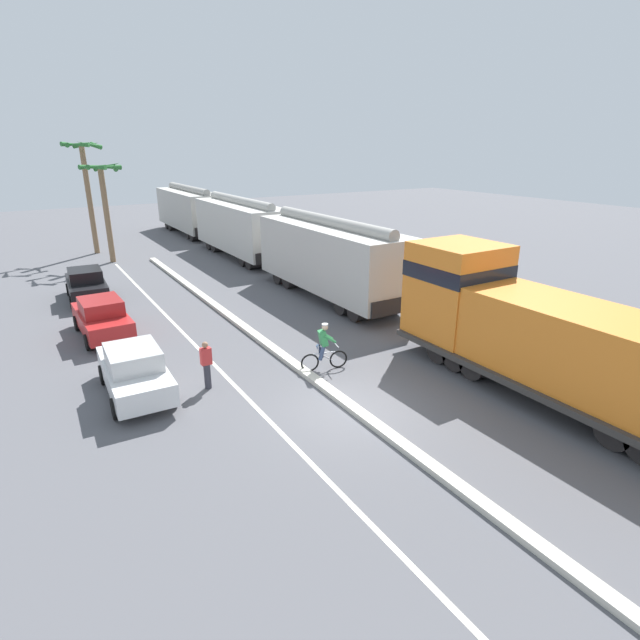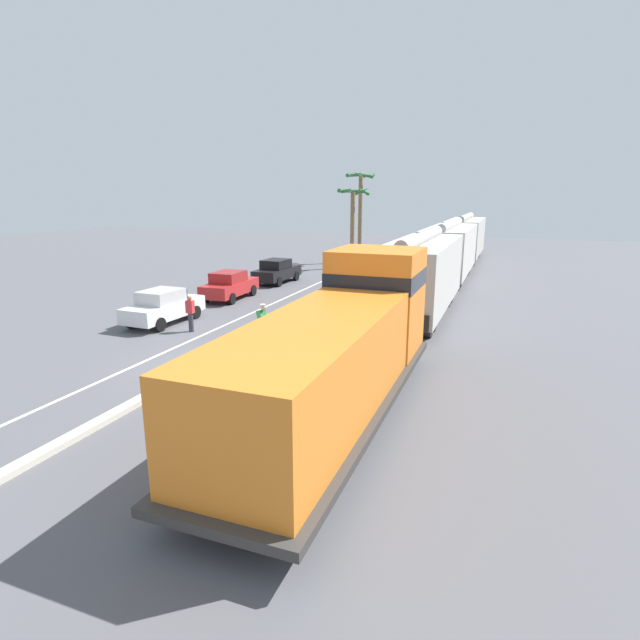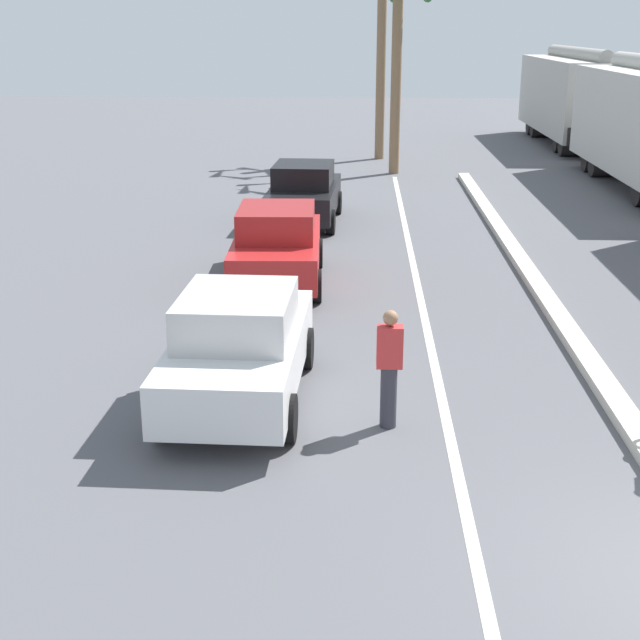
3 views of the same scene
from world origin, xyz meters
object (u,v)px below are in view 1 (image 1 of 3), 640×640
parked_car_red (102,317)px  palm_tree_near (103,188)px  parked_car_black (86,284)px  cyclist (324,348)px  parked_car_white (134,371)px  pedestrian_by_cars (207,364)px  hopper_car_lead (330,258)px  palm_tree_far (85,171)px  locomotive (539,338)px  hopper_car_middle (241,228)px  hopper_car_trailing (190,210)px

parked_car_red → palm_tree_near: bearing=78.8°
parked_car_black → cyclist: cyclist is taller
parked_car_white → pedestrian_by_cars: same height
hopper_car_lead → palm_tree_far: (-8.58, 18.44, 3.68)m
parked_car_black → parked_car_red: bearing=-91.7°
locomotive → parked_car_black: locomotive is taller
hopper_car_middle → parked_car_black: (-10.82, -5.50, -1.26)m
parked_car_black → cyclist: 14.69m
parked_car_red → cyclist: 9.67m
parked_car_black → hopper_car_lead: bearing=-29.4°
hopper_car_lead → cyclist: hopper_car_lead is taller
palm_tree_near → locomotive: bearing=-73.2°
palm_tree_far → pedestrian_by_cars: size_ratio=4.85×
parked_car_red → palm_tree_far: size_ratio=0.54×
hopper_car_lead → palm_tree_near: 17.02m
hopper_car_lead → pedestrian_by_cars: hopper_car_lead is taller
hopper_car_trailing → parked_car_red: 25.54m
hopper_car_lead → hopper_car_trailing: size_ratio=1.00×
parked_car_red → pedestrian_by_cars: bearing=-72.9°
hopper_car_trailing → parked_car_white: size_ratio=2.50×
hopper_car_trailing → palm_tree_far: (-8.58, -4.76, 3.68)m
hopper_car_middle → parked_car_red: hopper_car_middle is taller
hopper_car_lead → parked_car_red: size_ratio=2.49×
parked_car_white → locomotive: bearing=-30.0°
parked_car_white → hopper_car_middle: bearing=57.8°
hopper_car_middle → parked_car_red: bearing=-133.9°
hopper_car_middle → parked_car_red: (-10.99, -11.42, -1.26)m
parked_car_white → pedestrian_by_cars: 2.21m
parked_car_red → palm_tree_near: size_ratio=0.65×
locomotive → palm_tree_near: size_ratio=1.77×
hopper_car_lead → parked_car_red: 11.07m
hopper_car_lead → cyclist: bearing=-123.9°
parked_car_red → pedestrian_by_cars: size_ratio=2.63×
cyclist → palm_tree_far: bearing=98.0°
palm_tree_near → pedestrian_by_cars: (-0.78, -21.31, -4.03)m
palm_tree_far → pedestrian_by_cars: palm_tree_far is taller
parked_car_white → pedestrian_by_cars: (2.07, -0.79, 0.03)m
pedestrian_by_cars → locomotive: bearing=-31.9°
hopper_car_lead → parked_car_white: hopper_car_lead is taller
locomotive → palm_tree_far: size_ratio=1.48×
locomotive → parked_car_red: bearing=131.7°
parked_car_red → parked_car_black: size_ratio=1.00×
locomotive → hopper_car_lead: 12.16m
hopper_car_lead → palm_tree_far: size_ratio=1.35×
locomotive → parked_car_white: locomotive is taller
parked_car_black → palm_tree_far: palm_tree_far is taller
palm_tree_far → parked_car_white: bearing=-95.6°
hopper_car_lead → hopper_car_middle: size_ratio=1.00×
hopper_car_middle → palm_tree_far: 11.58m
palm_tree_near → palm_tree_far: size_ratio=0.83×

